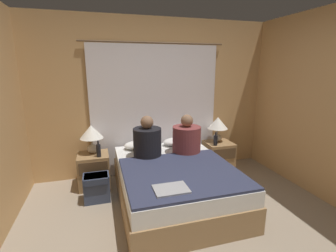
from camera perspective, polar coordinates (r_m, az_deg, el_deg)
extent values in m
plane|color=gray|center=(2.69, 8.51, -27.02)|extent=(16.00, 16.00, 0.00)
cube|color=tan|center=(4.02, -3.13, 6.58)|extent=(3.97, 0.06, 2.50)
cube|color=white|center=(3.99, -2.89, 3.55)|extent=(2.07, 0.03, 2.09)
cylinder|color=brown|center=(3.95, -3.08, 18.94)|extent=(2.27, 0.02, 0.02)
cube|color=#99754C|center=(3.36, 1.40, -14.52)|extent=(1.42, 1.91, 0.32)
cube|color=white|center=(3.25, 1.43, -10.56)|extent=(1.38, 1.87, 0.19)
cube|color=#937047|center=(3.84, -16.94, -9.87)|extent=(0.44, 0.42, 0.50)
cube|color=#4C3823|center=(3.60, -17.09, -9.46)|extent=(0.39, 0.02, 0.18)
cube|color=#937047|center=(4.30, 11.68, -6.98)|extent=(0.44, 0.42, 0.50)
cube|color=#4C3823|center=(4.08, 13.17, -6.40)|extent=(0.39, 0.02, 0.18)
ellipsoid|color=#B2A899|center=(3.80, -17.26, -5.08)|extent=(0.16, 0.16, 0.13)
cylinder|color=#B2A893|center=(3.77, -17.39, -3.43)|extent=(0.02, 0.02, 0.10)
cone|color=white|center=(3.73, -17.55, -1.27)|extent=(0.34, 0.34, 0.19)
ellipsoid|color=#B2A899|center=(4.26, 11.43, -2.69)|extent=(0.16, 0.16, 0.13)
cylinder|color=#B2A893|center=(4.23, 11.50, -1.21)|extent=(0.02, 0.02, 0.10)
cone|color=white|center=(4.20, 11.60, 0.73)|extent=(0.34, 0.34, 0.19)
ellipsoid|color=white|center=(3.81, -6.52, -4.39)|extent=(0.50, 0.31, 0.12)
ellipsoid|color=white|center=(3.96, 2.45, -3.62)|extent=(0.50, 0.31, 0.12)
cube|color=#2D334C|center=(2.95, 3.21, -10.85)|extent=(1.36, 1.26, 0.03)
cylinder|color=black|center=(3.42, -4.86, -3.94)|extent=(0.39, 0.39, 0.41)
sphere|color=#846047|center=(3.34, -4.96, 0.90)|extent=(0.18, 0.18, 0.18)
cylinder|color=brown|center=(3.57, 4.37, -3.26)|extent=(0.41, 0.41, 0.40)
sphere|color=#846047|center=(3.50, 4.46, 1.25)|extent=(0.18, 0.18, 0.18)
cylinder|color=black|center=(3.61, -15.96, -5.58)|extent=(0.06, 0.06, 0.18)
cylinder|color=black|center=(3.57, -16.09, -3.76)|extent=(0.02, 0.02, 0.06)
cylinder|color=black|center=(4.03, 11.09, -3.36)|extent=(0.06, 0.06, 0.16)
cylinder|color=black|center=(4.00, 11.16, -1.83)|extent=(0.02, 0.02, 0.06)
cube|color=#9EA0A5|center=(2.54, 0.72, -14.56)|extent=(0.35, 0.26, 0.02)
cube|color=#333D56|center=(3.47, -16.34, -13.70)|extent=(0.33, 0.24, 0.37)
cube|color=#283045|center=(3.39, -16.51, -11.72)|extent=(0.30, 0.25, 0.08)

